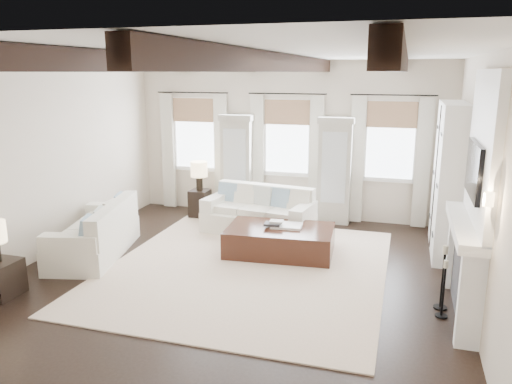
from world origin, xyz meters
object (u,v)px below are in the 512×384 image
(sofa_back, at_px, (260,214))
(side_table_back, at_px, (200,204))
(ottoman, at_px, (280,241))
(sofa_left, at_px, (98,235))

(sofa_back, height_order, side_table_back, sofa_back)
(ottoman, relative_size, side_table_back, 3.01)
(ottoman, distance_m, side_table_back, 2.70)
(sofa_left, xyz_separation_m, side_table_back, (0.74, 2.57, -0.06))
(sofa_back, relative_size, ottoman, 1.23)
(sofa_back, xyz_separation_m, sofa_left, (-2.23, -1.94, -0.00))
(sofa_back, distance_m, side_table_back, 1.62)
(sofa_back, relative_size, side_table_back, 3.70)
(sofa_back, distance_m, ottoman, 1.21)
(sofa_left, relative_size, ottoman, 1.26)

